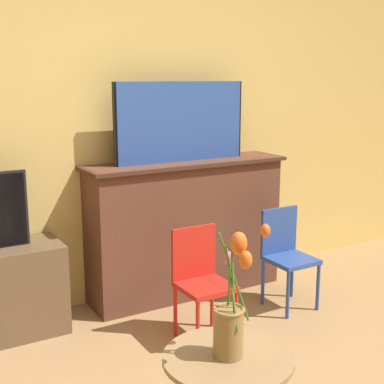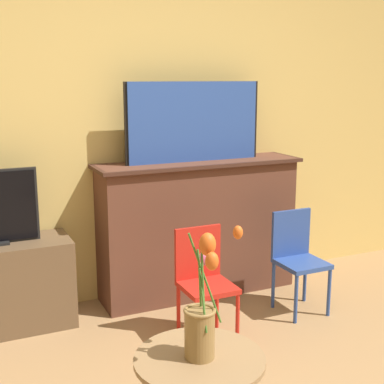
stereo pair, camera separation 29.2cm
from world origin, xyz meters
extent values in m
cube|color=#E0BC66|center=(0.00, 2.13, 1.35)|extent=(8.00, 0.06, 2.70)
cube|color=brown|center=(0.42, 1.92, 0.49)|extent=(1.44, 0.36, 0.98)
cube|color=#43271C|center=(0.42, 1.91, 0.97)|extent=(1.50, 0.40, 0.02)
cube|color=black|center=(0.39, 1.93, 1.26)|extent=(1.01, 0.02, 0.55)
cube|color=#2D51A8|center=(0.39, 1.92, 1.26)|extent=(0.97, 0.02, 0.55)
cylinder|color=red|center=(0.01, 1.08, 0.16)|extent=(0.02, 0.02, 0.33)
cylinder|color=red|center=(0.28, 1.08, 0.16)|extent=(0.02, 0.02, 0.33)
cylinder|color=red|center=(0.01, 1.34, 0.16)|extent=(0.02, 0.02, 0.33)
cylinder|color=red|center=(0.28, 1.34, 0.16)|extent=(0.02, 0.02, 0.33)
cube|color=red|center=(0.14, 1.21, 0.34)|extent=(0.30, 0.30, 0.03)
cube|color=red|center=(0.14, 1.35, 0.52)|extent=(0.30, 0.02, 0.32)
cylinder|color=#2D4C99|center=(0.77, 1.19, 0.16)|extent=(0.02, 0.02, 0.33)
cylinder|color=#2D4C99|center=(1.03, 1.19, 0.16)|extent=(0.02, 0.02, 0.33)
cylinder|color=#2D4C99|center=(0.77, 1.45, 0.16)|extent=(0.02, 0.02, 0.33)
cylinder|color=#2D4C99|center=(1.03, 1.45, 0.16)|extent=(0.02, 0.02, 0.33)
cube|color=#2D4C99|center=(0.90, 1.32, 0.34)|extent=(0.30, 0.30, 0.03)
cube|color=#2D4C99|center=(0.90, 1.46, 0.52)|extent=(0.30, 0.02, 0.32)
cylinder|color=#99754C|center=(-0.40, 0.18, 0.53)|extent=(0.49, 0.49, 0.02)
cylinder|color=olive|center=(-0.40, 0.18, 0.64)|extent=(0.11, 0.11, 0.19)
torus|color=olive|center=(-0.40, 0.18, 0.73)|extent=(0.12, 0.12, 0.01)
cylinder|color=#477A2D|center=(-0.40, 0.16, 0.83)|extent=(0.01, 0.03, 0.33)
ellipsoid|color=orange|center=(-0.39, 0.14, 0.99)|extent=(0.06, 0.06, 0.08)
cylinder|color=#477A2D|center=(-0.40, 0.16, 0.81)|extent=(0.01, 0.09, 0.29)
ellipsoid|color=orange|center=(-0.40, 0.08, 0.95)|extent=(0.05, 0.05, 0.07)
cylinder|color=#477A2D|center=(-0.38, 0.17, 0.85)|extent=(0.13, 0.03, 0.35)
ellipsoid|color=orange|center=(-0.26, 0.15, 1.02)|extent=(0.04, 0.04, 0.05)
cylinder|color=#477A2D|center=(-0.39, 0.19, 0.79)|extent=(0.05, 0.08, 0.23)
ellipsoid|color=#E0517A|center=(-0.35, 0.26, 0.89)|extent=(0.04, 0.04, 0.05)
camera|label=1|loc=(-1.44, -1.32, 1.56)|focal=50.00mm
camera|label=2|loc=(-1.18, -1.46, 1.56)|focal=50.00mm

